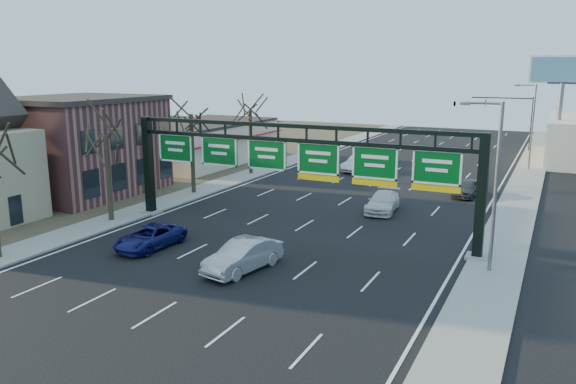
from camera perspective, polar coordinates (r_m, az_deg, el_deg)
The scene contains 20 objects.
ground at distance 30.47m, azimuth -6.16°, elevation -8.03°, with size 160.00×160.00×0.00m, color black.
sidewalk_left at distance 53.35m, azimuth -6.44°, elevation 0.97°, with size 3.00×120.00×0.12m, color gray.
sidewalk_right at distance 45.40m, azimuth 22.04°, elevation -1.92°, with size 3.00×120.00×0.12m, color gray.
dirt_strip_left at distance 60.68m, azimuth -16.23°, elevation 1.92°, with size 21.00×120.00×0.06m, color #473D2B.
lane_markings at distance 47.87m, azimuth 6.63°, elevation -0.43°, with size 21.60×120.00×0.01m, color white.
sign_gantry at distance 35.99m, azimuth 0.65°, elevation 2.88°, with size 24.60×1.20×7.20m.
brick_block at distance 51.28m, azimuth -20.31°, elevation 4.46°, with size 10.40×12.40×8.30m.
cream_strip at distance 65.13m, azimuth -8.73°, elevation 5.05°, with size 10.90×18.40×4.70m.
tree_gantry at distance 40.62m, azimuth -18.14°, elevation 6.90°, with size 3.60×3.60×8.48m.
tree_mid at distance 48.23m, azimuth -9.88°, elevation 9.00°, with size 3.60×3.60×9.24m.
tree_far at distance 56.66m, azimuth -3.89°, elevation 9.27°, with size 3.60×3.60×8.86m.
streetlight_near at distance 30.72m, azimuth 20.19°, elevation 1.29°, with size 2.15×0.22×9.00m.
streetlight_far at distance 64.38m, azimuth 23.49°, elevation 6.51°, with size 2.15×0.22×9.00m.
billboard_right at distance 69.08m, azimuth 26.12°, elevation 9.94°, with size 7.00×0.50×12.00m.
traffic_signal_mast at distance 79.83m, azimuth 19.18°, elevation 8.12°, with size 10.16×0.54×7.00m.
car_blue_suv at distance 34.94m, azimuth -13.84°, elevation -4.46°, with size 2.23×4.84×1.35m, color navy.
car_silver_sedan at distance 30.25m, azimuth -4.60°, elevation -6.49°, with size 1.74×4.99×1.64m, color #A8A9AD.
car_white_wagon at distance 43.02m, azimuth 9.62°, elevation -1.01°, with size 2.04×5.01×1.45m, color silver.
car_grey_far at distance 49.71m, azimuth 17.78°, elevation 0.39°, with size 1.73×4.31×1.47m, color #383A3C.
car_silver_distant at distance 59.41m, azimuth 7.12°, elevation 2.85°, with size 1.67×4.79×1.58m, color silver.
Camera 1 is at (15.34, -24.08, 10.64)m, focal length 35.00 mm.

